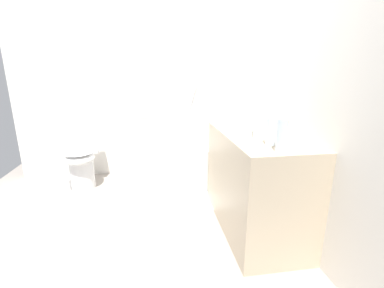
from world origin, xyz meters
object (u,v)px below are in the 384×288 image
at_px(sink_basin, 248,129).
at_px(drinking_glass_0, 272,135).
at_px(water_bottle_0, 271,131).
at_px(water_bottle_1, 282,135).
at_px(drinking_glass_1, 240,118).
at_px(drinking_glass_2, 281,141).
at_px(water_bottle_2, 243,116).
at_px(toilet_paper_roll, 66,185).
at_px(bath_mat, 193,202).
at_px(toilet, 81,160).
at_px(water_bottle_3, 258,123).
at_px(sink_faucet, 270,127).
at_px(bathtub, 180,161).

bearing_deg(sink_basin, drinking_glass_0, -80.87).
distance_m(water_bottle_0, water_bottle_1, 0.17).
bearing_deg(drinking_glass_1, drinking_glass_2, -90.60).
relative_size(water_bottle_0, drinking_glass_1, 2.04).
height_order(water_bottle_2, drinking_glass_1, water_bottle_2).
relative_size(water_bottle_1, toilet_paper_roll, 1.80).
xyz_separation_m(sink_basin, bath_mat, (-0.41, 0.41, -0.88)).
distance_m(toilet, bath_mat, 1.45).
xyz_separation_m(drinking_glass_2, bath_mat, (-0.46, 0.93, -0.91)).
relative_size(water_bottle_0, water_bottle_1, 0.90).
relative_size(water_bottle_3, bath_mat, 0.44).
relative_size(water_bottle_0, water_bottle_2, 1.09).
xyz_separation_m(water_bottle_0, toilet_paper_roll, (-1.87, 1.39, -0.90)).
bearing_deg(toilet_paper_roll, sink_faucet, -24.65).
bearing_deg(toilet_paper_roll, toilet, 20.09).
bearing_deg(water_bottle_2, drinking_glass_2, -90.27).
height_order(water_bottle_0, water_bottle_2, water_bottle_0).
distance_m(water_bottle_1, drinking_glass_2, 0.12).
bearing_deg(toilet_paper_roll, bathtub, 3.56).
relative_size(toilet, sink_faucet, 4.61).
bearing_deg(drinking_glass_2, bath_mat, 116.10).
height_order(sink_faucet, bath_mat, sink_faucet).
bearing_deg(drinking_glass_1, bathtub, 128.59).
distance_m(bathtub, drinking_glass_2, 1.77).
bearing_deg(water_bottle_2, water_bottle_1, -93.45).
distance_m(sink_faucet, water_bottle_3, 0.32).
distance_m(sink_basin, bath_mat, 1.06).
bearing_deg(water_bottle_1, drinking_glass_1, 86.57).
xyz_separation_m(water_bottle_0, drinking_glass_2, (0.04, -0.08, -0.05)).
bearing_deg(drinking_glass_1, water_bottle_3, -95.57).
distance_m(toilet, drinking_glass_1, 1.94).
relative_size(drinking_glass_0, toilet_paper_roll, 0.74).
xyz_separation_m(water_bottle_1, drinking_glass_2, (0.05, 0.09, -0.07)).
relative_size(water_bottle_2, water_bottle_3, 0.81).
distance_m(toilet, drinking_glass_2, 2.38).
height_order(bathtub, sink_basin, bathtub).
distance_m(toilet, sink_basin, 2.04).
distance_m(bathtub, sink_basin, 1.30).
relative_size(sink_basin, water_bottle_0, 1.63).
bearing_deg(bath_mat, water_bottle_0, -64.00).
bearing_deg(toilet_paper_roll, drinking_glass_1, -17.04).
relative_size(bathtub, drinking_glass_2, 17.45).
distance_m(bathtub, toilet_paper_roll, 1.40).
distance_m(sink_basin, drinking_glass_2, 0.52).
height_order(bathtub, toilet, bathtub).
bearing_deg(toilet, bathtub, 88.31).
bearing_deg(drinking_glass_1, water_bottle_2, -93.23).
bearing_deg(bath_mat, water_bottle_3, -57.42).
bearing_deg(sink_faucet, toilet, 151.51).
bearing_deg(sink_basin, drinking_glass_1, 82.06).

